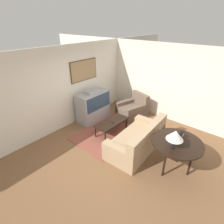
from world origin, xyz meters
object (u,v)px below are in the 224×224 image
Objects in this scene: table_lamp at (175,135)px; mantel_clock at (181,136)px; tv at (93,106)px; coffee_table at (112,123)px; console_table at (177,144)px; couch at (138,141)px; armchair at (133,110)px.

mantel_clock is at bearing -0.13° from table_lamp.
table_lamp is (-0.67, -3.29, 0.57)m from tv.
coffee_table is 2.64× the size of table_lamp.
console_table is 0.47m from table_lamp.
couch is at bearing 98.67° from mantel_clock.
coffee_table is 2.24m from console_table.
table_lamp reaches higher than couch.
table_lamp is at bearing -101.49° from tv.
armchair is at bearing 56.46° from console_table.
armchair is 1.37m from coffee_table.
tv reaches higher than console_table.
console_table reaches higher than coffee_table.
armchair is at bearing 4.18° from coffee_table.
table_lamp reaches higher than armchair.
console_table is 6.60× the size of mantel_clock.
tv is 0.63× the size of couch.
coffee_table is at bearing 89.91° from mantel_clock.
coffee_table is at bearing 85.63° from console_table.
tv is at bearing 82.85° from console_table.
armchair is (1.53, 1.23, -0.01)m from couch.
table_lamp reaches higher than tv.
couch is at bearing -98.39° from coffee_table.
armchair reaches higher than coffee_table.
tv is at bearing -103.86° from couch.
tv is 3.31m from mantel_clock.
table_lamp reaches higher than console_table.
tv is 1.13m from coffee_table.
table_lamp is at bearing 73.12° from couch.
couch is at bearing 76.48° from table_lamp.
tv is 2.27m from couch.
tv is at bearing 77.33° from coffee_table.
mantel_clock is at bearing -14.62° from armchair.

